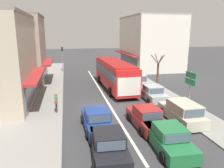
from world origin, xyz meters
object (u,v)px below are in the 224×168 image
at_px(traffic_light_downstreet, 62,55).
at_px(street_tree_right, 158,73).
at_px(sedan_queue_gap_filler, 109,145).
at_px(sedan_adjacent_lane_trail, 147,118).
at_px(parked_wagon_kerb_front, 182,112).
at_px(sedan_behind_bus_mid, 97,121).
at_px(parked_wagon_kerb_third, 137,80).
at_px(city_bus, 115,73).
at_px(sedan_queue_far_back, 169,139).
at_px(parked_sedan_kerb_second, 153,93).
at_px(pedestrian_with_handbag_near, 56,101).
at_px(directional_road_sign, 190,83).
at_px(parked_hatchback_kerb_rear, 123,72).

bearing_deg(traffic_light_downstreet, street_tree_right, -51.53).
height_order(sedan_queue_gap_filler, street_tree_right, street_tree_right).
bearing_deg(sedan_adjacent_lane_trail, sedan_queue_gap_filler, -136.73).
relative_size(parked_wagon_kerb_front, traffic_light_downstreet, 1.07).
height_order(sedan_behind_bus_mid, parked_wagon_kerb_third, parked_wagon_kerb_third).
xyz_separation_m(sedan_behind_bus_mid, parked_wagon_kerb_third, (6.52, 11.20, 0.08)).
bearing_deg(city_bus, sedan_queue_far_back, -90.04).
distance_m(parked_sedan_kerb_second, pedestrian_with_handbag_near, 9.39).
relative_size(city_bus, sedan_adjacent_lane_trail, 2.57).
distance_m(sedan_queue_gap_filler, parked_wagon_kerb_front, 7.17).
height_order(city_bus, sedan_adjacent_lane_trail, city_bus).
bearing_deg(parked_sedan_kerb_second, parked_wagon_kerb_front, -89.45).
bearing_deg(pedestrian_with_handbag_near, sedan_queue_far_back, -47.55).
bearing_deg(sedan_behind_bus_mid, directional_road_sign, 8.66).
bearing_deg(sedan_queue_gap_filler, pedestrian_with_handbag_near, 112.67).
bearing_deg(sedan_queue_far_back, sedan_adjacent_lane_trail, 92.74).
distance_m(sedan_queue_gap_filler, directional_road_sign, 8.99).
distance_m(sedan_behind_bus_mid, sedan_adjacent_lane_trail, 3.48).
bearing_deg(pedestrian_with_handbag_near, city_bus, 47.30).
distance_m(city_bus, sedan_queue_gap_filler, 14.57).
bearing_deg(street_tree_right, traffic_light_downstreet, 128.47).
height_order(parked_sedan_kerb_second, directional_road_sign, directional_road_sign).
xyz_separation_m(sedan_behind_bus_mid, traffic_light_downstreet, (-2.43, 22.84, 2.19)).
distance_m(sedan_adjacent_lane_trail, traffic_light_downstreet, 23.98).
bearing_deg(parked_wagon_kerb_front, parked_sedan_kerb_second, 90.55).
height_order(sedan_adjacent_lane_trail, traffic_light_downstreet, traffic_light_downstreet).
xyz_separation_m(sedan_adjacent_lane_trail, sedan_queue_gap_filler, (-3.35, -3.15, 0.00)).
xyz_separation_m(parked_sedan_kerb_second, parked_hatchback_kerb_rear, (0.09, 11.72, 0.05)).
distance_m(parked_wagon_kerb_front, parked_sedan_kerb_second, 5.58).
bearing_deg(sedan_adjacent_lane_trail, directional_road_sign, 19.52).
height_order(city_bus, parked_wagon_kerb_front, city_bus).
relative_size(parked_wagon_kerb_third, pedestrian_with_handbag_near, 2.77).
height_order(sedan_behind_bus_mid, directional_road_sign, directional_road_sign).
bearing_deg(sedan_behind_bus_mid, parked_wagon_kerb_front, 0.27).
bearing_deg(traffic_light_downstreet, pedestrian_with_handbag_near, -91.22).
bearing_deg(sedan_queue_gap_filler, street_tree_right, 56.87).
relative_size(city_bus, sedan_behind_bus_mid, 2.56).
bearing_deg(pedestrian_with_handbag_near, parked_hatchback_kerb_rear, 55.96).
bearing_deg(street_tree_right, sedan_adjacent_lane_trail, -117.33).
bearing_deg(directional_road_sign, sedan_behind_bus_mid, -171.34).
relative_size(parked_hatchback_kerb_rear, directional_road_sign, 1.03).
bearing_deg(pedestrian_with_handbag_near, parked_wagon_kerb_front, -21.30).
bearing_deg(sedan_behind_bus_mid, traffic_light_downstreet, 96.06).
relative_size(parked_sedan_kerb_second, parked_wagon_kerb_third, 0.93).
bearing_deg(traffic_light_downstreet, parked_wagon_kerb_front, -68.87).
distance_m(street_tree_right, pedestrian_with_handbag_near, 12.58).
bearing_deg(parked_hatchback_kerb_rear, parked_sedan_kerb_second, -90.42).
height_order(parked_sedan_kerb_second, parked_hatchback_kerb_rear, parked_hatchback_kerb_rear).
distance_m(city_bus, sedan_adjacent_lane_trail, 11.00).
bearing_deg(sedan_queue_far_back, parked_wagon_kerb_front, 51.36).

